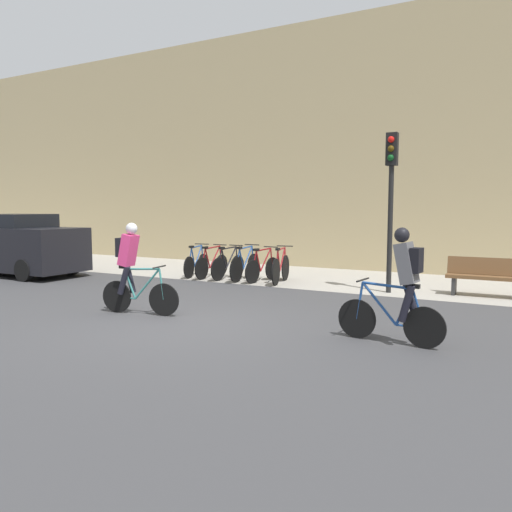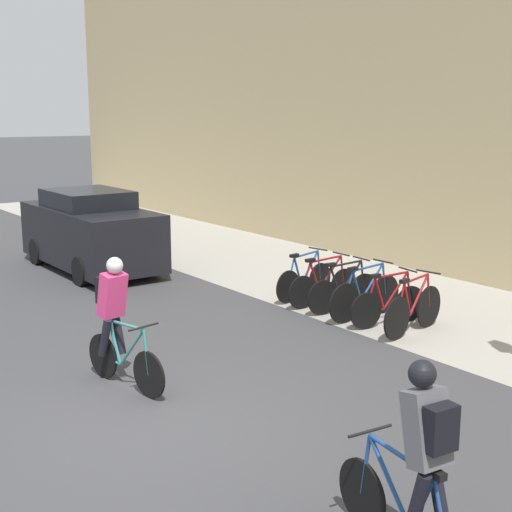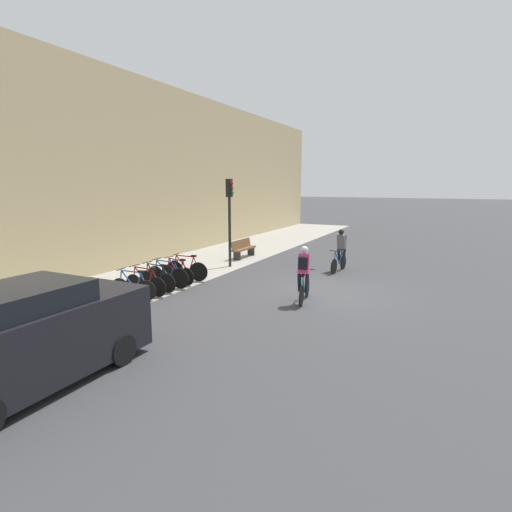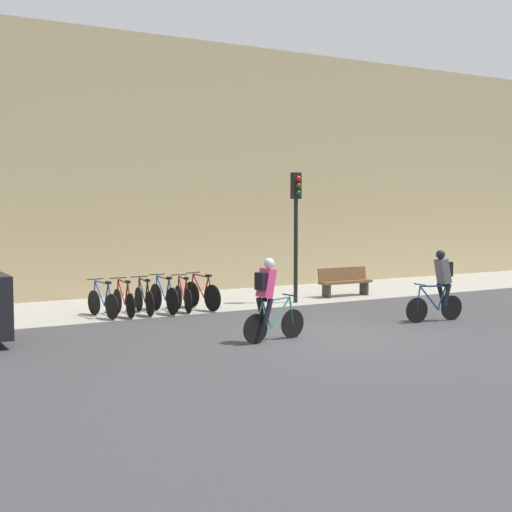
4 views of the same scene
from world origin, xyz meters
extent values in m
plane|color=#3D3D3F|center=(0.00, 0.00, 0.00)|extent=(200.00, 200.00, 0.00)
cube|color=#A39E93|center=(0.00, 6.75, 0.00)|extent=(44.00, 4.50, 0.01)
cube|color=tan|center=(0.00, 9.30, 4.09)|extent=(44.00, 0.60, 8.19)
cylinder|color=black|center=(-0.74, 0.44, 0.31)|extent=(0.62, 0.14, 0.62)
cylinder|color=black|center=(-1.75, 0.27, 0.31)|extent=(0.62, 0.14, 0.62)
cylinder|color=teal|center=(-1.08, 0.38, 0.59)|extent=(0.56, 0.13, 0.62)
cylinder|color=teal|center=(-1.45, 0.32, 0.58)|extent=(0.27, 0.08, 0.58)
cylinder|color=teal|center=(-1.19, 0.36, 0.88)|extent=(0.76, 0.17, 0.07)
cylinder|color=teal|center=(-1.55, 0.30, 0.30)|extent=(0.41, 0.10, 0.05)
cylinder|color=teal|center=(-1.66, 0.29, 0.59)|extent=(0.22, 0.07, 0.56)
cylinder|color=teal|center=(-0.78, 0.43, 0.60)|extent=(0.12, 0.06, 0.59)
cylinder|color=black|center=(-0.82, 0.43, 0.93)|extent=(0.10, 0.46, 0.03)
cube|color=black|center=(-1.57, 0.30, 0.90)|extent=(0.21, 0.11, 0.06)
cube|color=#DB3875|center=(-1.47, 0.32, 1.23)|extent=(0.37, 0.37, 0.63)
sphere|color=silver|center=(-1.39, 0.33, 1.64)|extent=(0.25, 0.25, 0.22)
cylinder|color=black|center=(-1.50, 0.20, 0.66)|extent=(0.29, 0.15, 0.56)
cylinder|color=black|center=(-1.53, 0.42, 0.66)|extent=(0.25, 0.15, 0.56)
cube|color=black|center=(-1.61, 0.29, 1.28)|extent=(0.18, 0.28, 0.36)
cylinder|color=black|center=(2.94, 0.59, 0.31)|extent=(0.61, 0.10, 0.61)
cylinder|color=black|center=(3.97, 0.48, 0.31)|extent=(0.61, 0.10, 0.61)
cylinder|color=#1E478C|center=(3.29, 0.55, 0.59)|extent=(0.57, 0.10, 0.62)
cylinder|color=#1E478C|center=(3.67, 0.51, 0.57)|extent=(0.27, 0.07, 0.58)
cylinder|color=#1E478C|center=(3.40, 0.54, 0.87)|extent=(0.77, 0.12, 0.07)
cylinder|color=#1E478C|center=(3.77, 0.50, 0.30)|extent=(0.42, 0.08, 0.05)
cylinder|color=#1E478C|center=(3.88, 0.49, 0.58)|extent=(0.22, 0.06, 0.56)
cylinder|color=#1E478C|center=(2.98, 0.59, 0.60)|extent=(0.12, 0.05, 0.59)
cylinder|color=black|center=(3.02, 0.58, 0.93)|extent=(0.08, 0.46, 0.03)
cube|color=black|center=(3.79, 0.50, 0.90)|extent=(0.21, 0.10, 0.06)
cube|color=#5B5B60|center=(3.69, 0.51, 1.23)|extent=(0.35, 0.35, 0.63)
sphere|color=black|center=(3.61, 0.52, 1.64)|extent=(0.24, 0.24, 0.22)
cylinder|color=black|center=(3.75, 0.62, 0.65)|extent=(0.28, 0.14, 0.56)
cylinder|color=black|center=(3.73, 0.40, 0.65)|extent=(0.25, 0.14, 0.56)
cube|color=black|center=(3.83, 0.50, 1.28)|extent=(0.17, 0.27, 0.36)
cylinder|color=black|center=(-3.44, 5.72, 0.32)|extent=(0.14, 0.64, 0.64)
cylinder|color=black|center=(-3.28, 4.77, 0.32)|extent=(0.14, 0.64, 0.64)
cylinder|color=#1E478C|center=(-3.38, 5.40, 0.60)|extent=(0.13, 0.53, 0.62)
cylinder|color=#1E478C|center=(-3.32, 5.05, 0.59)|extent=(0.08, 0.25, 0.58)
cylinder|color=#1E478C|center=(-3.37, 5.29, 0.89)|extent=(0.16, 0.71, 0.07)
cylinder|color=#1E478C|center=(-3.31, 4.96, 0.31)|extent=(0.10, 0.39, 0.05)
cylinder|color=#1E478C|center=(-3.29, 4.86, 0.60)|extent=(0.07, 0.21, 0.56)
cylinder|color=#1E478C|center=(-3.43, 5.68, 0.61)|extent=(0.05, 0.12, 0.58)
cylinder|color=black|center=(-3.42, 5.65, 0.94)|extent=(0.46, 0.10, 0.03)
cube|color=black|center=(-3.31, 4.94, 0.91)|extent=(0.11, 0.21, 0.06)
cylinder|color=black|center=(-2.79, 5.76, 0.32)|extent=(0.04, 0.63, 0.63)
cylinder|color=black|center=(-2.81, 4.73, 0.32)|extent=(0.04, 0.63, 0.63)
cylinder|color=maroon|center=(-2.80, 5.41, 0.60)|extent=(0.05, 0.57, 0.62)
cylinder|color=maroon|center=(-2.80, 5.03, 0.58)|extent=(0.04, 0.27, 0.58)
cylinder|color=maroon|center=(-2.80, 5.30, 0.88)|extent=(0.05, 0.77, 0.07)
cylinder|color=maroon|center=(-2.80, 4.93, 0.31)|extent=(0.04, 0.42, 0.05)
cylinder|color=maroon|center=(-2.81, 4.82, 0.59)|extent=(0.03, 0.22, 0.56)
cylinder|color=maroon|center=(-2.80, 5.72, 0.61)|extent=(0.04, 0.12, 0.59)
cylinder|color=black|center=(-2.80, 5.68, 0.94)|extent=(0.46, 0.03, 0.03)
cube|color=black|center=(-2.81, 4.91, 0.91)|extent=(0.08, 0.20, 0.06)
cylinder|color=black|center=(-2.21, 5.73, 0.32)|extent=(0.08, 0.65, 0.65)
cylinder|color=black|center=(-2.28, 4.76, 0.32)|extent=(0.08, 0.65, 0.65)
cylinder|color=black|center=(-2.24, 5.40, 0.61)|extent=(0.07, 0.54, 0.62)
cylinder|color=black|center=(-2.26, 5.04, 0.59)|extent=(0.06, 0.25, 0.58)
cylinder|color=black|center=(-2.24, 5.29, 0.89)|extent=(0.09, 0.72, 0.07)
cylinder|color=black|center=(-2.26, 4.95, 0.32)|extent=(0.06, 0.39, 0.05)
cylinder|color=black|center=(-2.27, 4.85, 0.60)|extent=(0.04, 0.21, 0.56)
cylinder|color=black|center=(-2.22, 5.69, 0.61)|extent=(0.04, 0.12, 0.58)
cylinder|color=black|center=(-2.22, 5.65, 0.94)|extent=(0.46, 0.06, 0.03)
cube|color=black|center=(-2.26, 4.93, 0.91)|extent=(0.09, 0.20, 0.06)
cylinder|color=black|center=(-1.71, 5.77, 0.36)|extent=(0.06, 0.71, 0.71)
cylinder|color=black|center=(-1.67, 4.72, 0.36)|extent=(0.06, 0.71, 0.71)
cylinder|color=#1E478C|center=(-1.69, 5.41, 0.64)|extent=(0.06, 0.58, 0.62)
cylinder|color=#1E478C|center=(-1.68, 5.03, 0.62)|extent=(0.05, 0.27, 0.58)
cylinder|color=#1E478C|center=(-1.69, 5.30, 0.92)|extent=(0.07, 0.78, 0.07)
cylinder|color=#1E478C|center=(-1.68, 4.93, 0.35)|extent=(0.05, 0.42, 0.05)
cylinder|color=#1E478C|center=(-1.67, 4.82, 0.63)|extent=(0.04, 0.22, 0.56)
cylinder|color=#1E478C|center=(-1.71, 5.73, 0.65)|extent=(0.04, 0.12, 0.59)
cylinder|color=black|center=(-1.70, 5.68, 0.98)|extent=(0.46, 0.05, 0.03)
cube|color=black|center=(-1.68, 4.91, 0.95)|extent=(0.09, 0.20, 0.06)
cylinder|color=black|center=(-1.07, 5.72, 0.32)|extent=(0.12, 0.64, 0.64)
cylinder|color=black|center=(-1.19, 4.77, 0.32)|extent=(0.12, 0.64, 0.64)
cylinder|color=maroon|center=(-1.11, 5.40, 0.60)|extent=(0.11, 0.53, 0.62)
cylinder|color=maroon|center=(-1.16, 5.05, 0.59)|extent=(0.07, 0.25, 0.58)
cylinder|color=maroon|center=(-1.13, 5.29, 0.88)|extent=(0.13, 0.70, 0.07)
cylinder|color=maroon|center=(-1.17, 4.96, 0.31)|extent=(0.08, 0.38, 0.05)
cylinder|color=maroon|center=(-1.18, 4.86, 0.59)|extent=(0.06, 0.20, 0.56)
cylinder|color=maroon|center=(-1.07, 5.68, 0.61)|extent=(0.05, 0.12, 0.58)
cylinder|color=black|center=(-1.08, 5.64, 0.94)|extent=(0.46, 0.09, 0.03)
cube|color=black|center=(-1.17, 4.94, 0.91)|extent=(0.11, 0.21, 0.06)
cylinder|color=black|center=(-0.66, 5.73, 0.36)|extent=(0.16, 0.71, 0.72)
cylinder|color=black|center=(-0.49, 4.76, 0.36)|extent=(0.16, 0.71, 0.72)
cylinder|color=maroon|center=(-0.60, 5.40, 0.64)|extent=(0.13, 0.54, 0.62)
cylinder|color=maroon|center=(-0.54, 5.04, 0.62)|extent=(0.08, 0.26, 0.58)
cylinder|color=maroon|center=(-0.58, 5.29, 0.92)|extent=(0.16, 0.72, 0.07)
cylinder|color=maroon|center=(-0.52, 4.96, 0.35)|extent=(0.10, 0.39, 0.05)
cylinder|color=maroon|center=(-0.51, 4.85, 0.63)|extent=(0.07, 0.21, 0.56)
cylinder|color=maroon|center=(-0.65, 5.69, 0.65)|extent=(0.06, 0.12, 0.58)
cylinder|color=black|center=(-0.65, 5.65, 0.98)|extent=(0.46, 0.11, 0.03)
cube|color=black|center=(-0.52, 4.94, 0.95)|extent=(0.11, 0.21, 0.06)
cylinder|color=black|center=(2.37, 5.08, 1.89)|extent=(0.12, 0.12, 3.78)
cube|color=black|center=(2.37, 5.08, 3.40)|extent=(0.26, 0.20, 0.76)
sphere|color=red|center=(2.37, 4.95, 3.61)|extent=(0.15, 0.15, 0.15)
sphere|color=#4C380A|center=(2.37, 4.95, 3.40)|extent=(0.15, 0.15, 0.15)
sphere|color=#0C4719|center=(2.37, 4.95, 3.19)|extent=(0.15, 0.15, 0.15)
cube|color=brown|center=(4.53, 5.52, 0.45)|extent=(1.82, 0.40, 0.08)
cube|color=brown|center=(4.53, 5.70, 0.69)|extent=(1.82, 0.12, 0.40)
cube|color=#2D2D2D|center=(3.80, 5.52, 0.23)|extent=(0.08, 0.36, 0.45)
cube|color=#2D2D2D|center=(5.26, 5.52, 0.23)|extent=(0.08, 0.36, 0.45)
camera|label=1|loc=(5.16, -6.89, 2.03)|focal=35.00mm
camera|label=2|loc=(7.00, -3.56, 3.60)|focal=50.00mm
camera|label=3|loc=(-12.48, -3.56, 3.55)|focal=28.00mm
camera|label=4|loc=(-8.96, -12.23, 2.83)|focal=50.00mm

